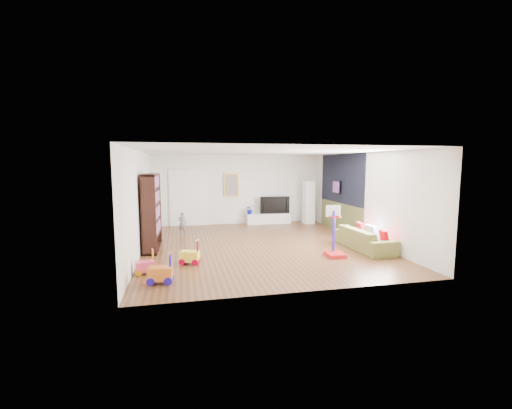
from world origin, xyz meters
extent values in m
cube|color=brown|center=(0.00, 0.00, 0.00)|extent=(6.50, 7.50, 0.00)
cube|color=white|center=(0.00, 0.00, 2.70)|extent=(6.50, 7.50, 0.00)
cube|color=silver|center=(0.00, 3.75, 1.35)|extent=(6.50, 0.00, 2.70)
cube|color=silver|center=(0.00, -3.75, 1.35)|extent=(6.50, 0.00, 2.70)
cube|color=silver|center=(-3.25, 0.00, 1.35)|extent=(0.00, 7.50, 2.70)
cube|color=silver|center=(3.25, 0.00, 1.35)|extent=(0.00, 7.50, 2.70)
cube|color=black|center=(3.23, 1.40, 1.85)|extent=(0.01, 3.20, 1.70)
cube|color=brown|center=(3.23, 1.40, 0.50)|extent=(0.01, 3.20, 1.00)
cube|color=white|center=(-1.90, 3.71, 1.05)|extent=(1.45, 0.06, 2.10)
cube|color=gold|center=(-0.25, 3.71, 1.55)|extent=(0.62, 0.06, 0.92)
cube|color=#7F3F8C|center=(3.17, 1.60, 1.55)|extent=(0.04, 0.56, 0.46)
cube|color=silver|center=(1.18, 3.48, 0.20)|extent=(1.75, 0.44, 0.41)
cube|color=white|center=(2.75, 3.17, 0.84)|extent=(0.41, 0.41, 1.68)
cube|color=black|center=(-2.99, 0.15, 1.05)|extent=(0.43, 1.44, 2.09)
imported|color=olive|center=(2.76, -1.09, 0.29)|extent=(0.88, 2.05, 0.59)
cube|color=red|center=(1.63, -1.61, 0.65)|extent=(0.49, 0.58, 1.30)
cube|color=yellow|center=(-2.02, -1.48, 0.29)|extent=(0.50, 0.40, 0.58)
cube|color=orange|center=(-2.63, -2.70, 0.31)|extent=(0.50, 0.34, 0.62)
cube|color=#F7486C|center=(-2.98, -2.03, 0.26)|extent=(0.42, 0.30, 0.52)
imported|color=slate|center=(-2.17, 2.10, 0.38)|extent=(0.29, 0.20, 0.75)
imported|color=black|center=(1.43, 3.50, 0.75)|extent=(1.18, 0.24, 0.68)
imported|color=#091791|center=(0.43, 3.44, 0.60)|extent=(0.37, 0.33, 0.38)
cube|color=#B3000E|center=(2.97, -1.69, 0.46)|extent=(0.15, 0.36, 0.35)
cube|color=white|center=(2.99, -1.05, 0.46)|extent=(0.14, 0.41, 0.41)
cube|color=#B3192A|center=(2.95, -0.53, 0.46)|extent=(0.15, 0.39, 0.38)
camera|label=1|loc=(-2.20, -9.52, 2.36)|focal=24.00mm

